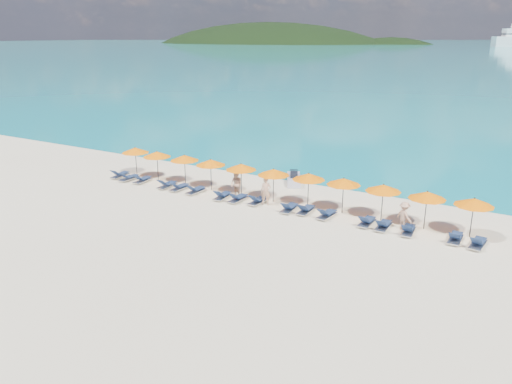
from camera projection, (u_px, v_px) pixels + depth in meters
The scene contains 35 objects.
ground at pixel (230, 225), 28.92m from camera, with size 1400.00×1400.00×0.00m, color beige.
headland_main at pixel (266, 75), 629.16m from camera, with size 374.00×242.00×126.50m.
headland_small at pixel (389, 76), 572.32m from camera, with size 162.00×126.00×85.50m.
jetski at pixel (294, 179), 36.82m from camera, with size 2.02×2.69×0.91m.
beachgoer_a at pixel (266, 191), 32.12m from camera, with size 0.66×0.43×1.81m, color tan.
beachgoer_b at pixel (236, 184), 33.58m from camera, with size 0.88×0.51×1.82m, color tan.
beachgoer_c at pixel (404, 216), 28.02m from camera, with size 1.06×0.49×1.64m, color tan.
umbrella_0 at pixel (135, 150), 38.55m from camera, with size 2.10×2.10×2.28m.
umbrella_1 at pixel (157, 154), 37.25m from camera, with size 2.10×2.10×2.28m.
umbrella_2 at pixel (184, 158), 36.16m from camera, with size 2.10×2.10×2.28m.
umbrella_3 at pixel (211, 162), 34.89m from camera, with size 2.10×2.10×2.28m.
umbrella_4 at pixel (241, 167), 33.70m from camera, with size 2.10×2.10×2.28m.
umbrella_5 at pixel (274, 172), 32.40m from camera, with size 2.10×2.10×2.28m.
umbrella_6 at pixel (309, 177), 31.40m from camera, with size 2.10×2.10×2.28m.
umbrella_7 at pixel (344, 182), 30.33m from camera, with size 2.10×2.10×2.28m.
umbrella_8 at pixel (383, 188), 29.05m from camera, with size 2.10×2.10×2.28m.
umbrella_9 at pixel (427, 195), 27.75m from camera, with size 2.10×2.10×2.28m.
umbrella_10 at pixel (474, 202), 26.62m from camera, with size 2.10×2.10×2.28m.
lounger_0 at pixel (120, 175), 38.46m from camera, with size 0.74×1.74×0.66m.
lounger_1 at pixel (129, 177), 37.70m from camera, with size 0.75×1.74×0.66m.
lounger_2 at pixel (142, 180), 37.15m from camera, with size 0.75×1.74×0.66m.
lounger_3 at pixel (167, 185), 35.89m from camera, with size 0.63×1.70×0.66m.
lounger_4 at pixel (179, 187), 35.33m from camera, with size 0.70×1.73×0.66m.
lounger_5 at pixel (196, 190), 34.64m from camera, with size 0.69×1.72×0.66m.
lounger_6 at pixel (222, 196), 33.45m from camera, with size 0.76×1.74×0.66m.
lounger_7 at pixel (238, 198), 32.93m from camera, with size 0.65×1.71×0.66m.
lounger_8 at pixel (258, 200), 32.49m from camera, with size 0.72×1.73×0.66m.
lounger_9 at pixel (289, 208), 31.10m from camera, with size 0.71×1.73×0.66m.
lounger_10 at pixel (306, 210), 30.78m from camera, with size 0.64×1.71×0.66m.
lounger_11 at pixel (327, 214), 30.00m from camera, with size 0.78×1.75×0.66m.
lounger_12 at pixel (367, 221), 28.83m from camera, with size 0.66×1.71×0.66m.
lounger_13 at pixel (383, 225), 28.26m from camera, with size 0.64×1.71×0.66m.
lounger_14 at pixel (408, 230), 27.60m from camera, with size 0.76×1.74×0.66m.
lounger_15 at pixel (455, 238), 26.53m from camera, with size 0.64×1.71×0.66m.
lounger_16 at pixel (478, 243), 25.87m from camera, with size 0.77×1.75×0.66m.
Camera 1 is at (14.97, -22.51, 10.56)m, focal length 35.00 mm.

